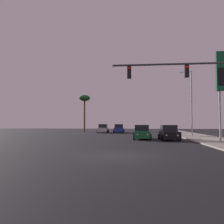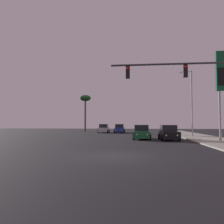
{
  "view_description": "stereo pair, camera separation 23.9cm",
  "coord_description": "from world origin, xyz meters",
  "px_view_note": "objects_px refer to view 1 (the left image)",
  "views": [
    {
      "loc": [
        0.9,
        -12.72,
        1.9
      ],
      "look_at": [
        -1.86,
        15.97,
        3.35
      ],
      "focal_mm": 35.0,
      "sensor_mm": 36.0,
      "label": 1
    },
    {
      "loc": [
        1.14,
        -12.7,
        1.9
      ],
      "look_at": [
        -1.86,
        15.97,
        3.35
      ],
      "focal_mm": 35.0,
      "sensor_mm": 36.0,
      "label": 2
    }
  ],
  "objects_px": {
    "car_black": "(169,133)",
    "street_lamp": "(191,100)",
    "car_silver": "(103,129)",
    "car_blue": "(119,129)",
    "palm_tree_far": "(85,100)",
    "traffic_light_mast": "(193,83)",
    "car_green": "(142,133)"
  },
  "relations": [
    {
      "from": "traffic_light_mast",
      "to": "palm_tree_far",
      "type": "height_order",
      "value": "palm_tree_far"
    },
    {
      "from": "car_green",
      "to": "palm_tree_far",
      "type": "bearing_deg",
      "value": -59.35
    },
    {
      "from": "car_green",
      "to": "car_black",
      "type": "bearing_deg",
      "value": 160.83
    },
    {
      "from": "car_blue",
      "to": "car_silver",
      "type": "relative_size",
      "value": 1.0
    },
    {
      "from": "car_black",
      "to": "car_silver",
      "type": "distance_m",
      "value": 20.36
    },
    {
      "from": "car_black",
      "to": "car_blue",
      "type": "xyz_separation_m",
      "value": [
        -6.76,
        18.04,
        0.0
      ]
    },
    {
      "from": "car_black",
      "to": "street_lamp",
      "type": "xyz_separation_m",
      "value": [
        3.92,
        5.78,
        4.36
      ]
    },
    {
      "from": "car_black",
      "to": "traffic_light_mast",
      "type": "bearing_deg",
      "value": 91.33
    },
    {
      "from": "car_black",
      "to": "street_lamp",
      "type": "bearing_deg",
      "value": -125.25
    },
    {
      "from": "street_lamp",
      "to": "car_blue",
      "type": "bearing_deg",
      "value": 131.08
    },
    {
      "from": "traffic_light_mast",
      "to": "street_lamp",
      "type": "distance_m",
      "value": 15.06
    },
    {
      "from": "car_blue",
      "to": "palm_tree_far",
      "type": "bearing_deg",
      "value": -27.31
    },
    {
      "from": "street_lamp",
      "to": "palm_tree_far",
      "type": "xyz_separation_m",
      "value": [
        -18.44,
        15.94,
        1.82
      ]
    },
    {
      "from": "car_black",
      "to": "street_lamp",
      "type": "distance_m",
      "value": 8.23
    },
    {
      "from": "car_black",
      "to": "car_green",
      "type": "relative_size",
      "value": 1.0
    },
    {
      "from": "car_blue",
      "to": "traffic_light_mast",
      "type": "height_order",
      "value": "traffic_light_mast"
    },
    {
      "from": "car_black",
      "to": "car_silver",
      "type": "height_order",
      "value": "same"
    },
    {
      "from": "car_black",
      "to": "car_silver",
      "type": "bearing_deg",
      "value": -62.06
    },
    {
      "from": "car_silver",
      "to": "car_blue",
      "type": "bearing_deg",
      "value": -176.59
    },
    {
      "from": "car_black",
      "to": "traffic_light_mast",
      "type": "height_order",
      "value": "traffic_light_mast"
    },
    {
      "from": "car_green",
      "to": "traffic_light_mast",
      "type": "xyz_separation_m",
      "value": [
        3.33,
        -9.96,
        4.02
      ]
    },
    {
      "from": "car_blue",
      "to": "palm_tree_far",
      "type": "relative_size",
      "value": 0.54
    },
    {
      "from": "car_black",
      "to": "car_silver",
      "type": "relative_size",
      "value": 1.0
    },
    {
      "from": "palm_tree_far",
      "to": "car_black",
      "type": "bearing_deg",
      "value": -56.25
    },
    {
      "from": "traffic_light_mast",
      "to": "car_black",
      "type": "bearing_deg",
      "value": 92.41
    },
    {
      "from": "car_blue",
      "to": "car_green",
      "type": "height_order",
      "value": "same"
    },
    {
      "from": "car_blue",
      "to": "palm_tree_far",
      "type": "distance_m",
      "value": 10.57
    },
    {
      "from": "car_blue",
      "to": "car_silver",
      "type": "height_order",
      "value": "same"
    },
    {
      "from": "car_black",
      "to": "traffic_light_mast",
      "type": "relative_size",
      "value": 0.51
    },
    {
      "from": "car_black",
      "to": "street_lamp",
      "type": "relative_size",
      "value": 0.48
    },
    {
      "from": "car_black",
      "to": "palm_tree_far",
      "type": "relative_size",
      "value": 0.54
    },
    {
      "from": "car_silver",
      "to": "street_lamp",
      "type": "distance_m",
      "value": 18.81
    }
  ]
}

